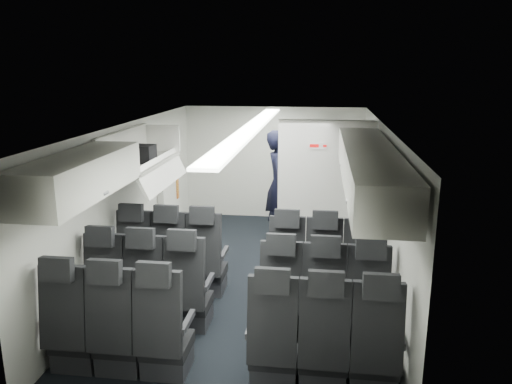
% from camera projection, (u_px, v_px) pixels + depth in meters
% --- Properties ---
extents(cabin_shell, '(3.41, 6.01, 2.16)m').
position_uv_depth(cabin_shell, '(252.00, 201.00, 6.70)').
color(cabin_shell, black).
rests_on(cabin_shell, ground).
extents(seat_row_front, '(3.33, 0.56, 1.24)m').
position_uv_depth(seat_row_front, '(247.00, 266.00, 6.36)').
color(seat_row_front, black).
rests_on(seat_row_front, cabin_shell).
extents(seat_row_mid, '(3.33, 0.56, 1.24)m').
position_uv_depth(seat_row_mid, '(235.00, 298.00, 5.50)').
color(seat_row_mid, black).
rests_on(seat_row_mid, cabin_shell).
extents(seat_row_rear, '(3.33, 0.56, 1.24)m').
position_uv_depth(seat_row_rear, '(218.00, 341.00, 4.63)').
color(seat_row_rear, black).
rests_on(seat_row_rear, cabin_shell).
extents(overhead_bin_left_rear, '(0.53, 1.80, 0.40)m').
position_uv_depth(overhead_bin_left_rear, '(79.00, 176.00, 4.77)').
color(overhead_bin_left_rear, silver).
rests_on(overhead_bin_left_rear, cabin_shell).
extents(overhead_bin_left_front_open, '(0.64, 1.70, 0.72)m').
position_uv_depth(overhead_bin_left_front_open, '(140.00, 157.00, 6.49)').
color(overhead_bin_left_front_open, '#9E9E93').
rests_on(overhead_bin_left_front_open, cabin_shell).
extents(overhead_bin_right_rear, '(0.53, 1.80, 0.40)m').
position_uv_depth(overhead_bin_right_rear, '(377.00, 185.00, 4.42)').
color(overhead_bin_right_rear, silver).
rests_on(overhead_bin_right_rear, cabin_shell).
extents(overhead_bin_right_front, '(0.53, 1.70, 0.40)m').
position_uv_depth(overhead_bin_right_front, '(362.00, 152.00, 6.10)').
color(overhead_bin_right_front, silver).
rests_on(overhead_bin_right_front, cabin_shell).
extents(bulkhead_partition, '(1.40, 0.15, 2.13)m').
position_uv_depth(bulkhead_partition, '(325.00, 192.00, 7.36)').
color(bulkhead_partition, silver).
rests_on(bulkhead_partition, cabin_shell).
extents(galley_unit, '(0.85, 0.52, 1.90)m').
position_uv_depth(galley_unit, '(323.00, 174.00, 9.24)').
color(galley_unit, '#939399').
rests_on(galley_unit, cabin_shell).
extents(boarding_door, '(0.12, 1.27, 1.86)m').
position_uv_depth(boarding_door, '(169.00, 184.00, 8.44)').
color(boarding_door, silver).
rests_on(boarding_door, cabin_shell).
extents(flight_attendant, '(0.45, 0.68, 1.86)m').
position_uv_depth(flight_attendant, '(279.00, 185.00, 8.48)').
color(flight_attendant, black).
rests_on(flight_attendant, ground).
extents(carry_on_bag, '(0.39, 0.29, 0.22)m').
position_uv_depth(carry_on_bag, '(140.00, 154.00, 6.38)').
color(carry_on_bag, black).
rests_on(carry_on_bag, overhead_bin_left_front_open).
extents(papers, '(0.22, 0.02, 0.16)m').
position_uv_depth(papers, '(290.00, 176.00, 8.37)').
color(papers, white).
rests_on(papers, flight_attendant).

